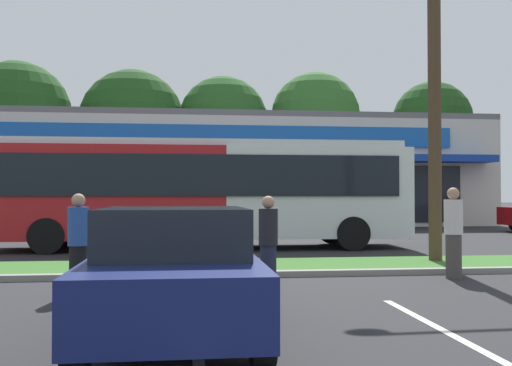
% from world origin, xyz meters
% --- Properties ---
extents(grass_median, '(56.00, 2.20, 0.12)m').
position_xyz_m(grass_median, '(0.00, 14.00, 0.06)').
color(grass_median, '#386B28').
rests_on(grass_median, ground_plane).
extents(curb_lip, '(56.00, 0.24, 0.12)m').
position_xyz_m(curb_lip, '(0.00, 12.78, 0.06)').
color(curb_lip, gray).
rests_on(curb_lip, ground_plane).
extents(parking_stripe_1, '(0.12, 4.80, 0.01)m').
position_xyz_m(parking_stripe_1, '(0.82, 7.55, 0.00)').
color(parking_stripe_1, silver).
rests_on(parking_stripe_1, ground_plane).
extents(storefront_building, '(28.40, 14.37, 5.87)m').
position_xyz_m(storefront_building, '(-0.11, 36.51, 2.94)').
color(storefront_building, beige).
rests_on(storefront_building, ground_plane).
extents(tree_left, '(7.39, 7.39, 10.91)m').
position_xyz_m(tree_left, '(-13.91, 43.49, 7.20)').
color(tree_left, '#473323').
rests_on(tree_left, ground_plane).
extents(tree_mid_left, '(7.78, 7.78, 10.97)m').
position_xyz_m(tree_mid_left, '(-6.25, 45.68, 7.07)').
color(tree_mid_left, '#473323').
rests_on(tree_mid_left, ground_plane).
extents(tree_mid, '(6.84, 6.84, 10.70)m').
position_xyz_m(tree_mid, '(0.55, 46.06, 7.27)').
color(tree_mid, '#473323').
rests_on(tree_mid, ground_plane).
extents(tree_mid_right, '(6.94, 6.94, 11.18)m').
position_xyz_m(tree_mid_right, '(7.77, 46.03, 7.69)').
color(tree_mid_right, '#473323').
rests_on(tree_mid_right, ground_plane).
extents(tree_right, '(5.94, 5.94, 10.21)m').
position_xyz_m(tree_right, '(16.27, 43.66, 7.22)').
color(tree_right, '#473323').
rests_on(tree_right, ground_plane).
extents(utility_pole, '(3.03, 2.40, 10.06)m').
position_xyz_m(utility_pole, '(3.34, 14.19, 5.38)').
color(utility_pole, '#4C3826').
rests_on(utility_pole, ground_plane).
extents(city_bus, '(12.44, 2.69, 3.25)m').
position_xyz_m(city_bus, '(-1.73, 19.09, 1.77)').
color(city_bus, '#AD191E').
rests_on(city_bus, ground_plane).
extents(car_0, '(1.92, 4.30, 1.49)m').
position_xyz_m(car_0, '(-2.39, 8.01, 0.76)').
color(car_0, navy).
rests_on(car_0, ground_plane).
extents(car_1, '(4.25, 2.00, 1.53)m').
position_xyz_m(car_1, '(-1.17, 25.57, 0.78)').
color(car_1, black).
rests_on(car_1, ground_plane).
extents(pedestrian_near_bench, '(0.36, 0.36, 1.78)m').
position_xyz_m(pedestrian_near_bench, '(2.94, 12.13, 0.89)').
color(pedestrian_near_bench, '#47423D').
rests_on(pedestrian_near_bench, ground_plane).
extents(pedestrian_by_pole, '(0.33, 0.33, 1.62)m').
position_xyz_m(pedestrian_by_pole, '(-0.87, 11.03, 0.81)').
color(pedestrian_by_pole, '#1E2338').
rests_on(pedestrian_by_pole, ground_plane).
extents(pedestrian_mid, '(0.33, 0.33, 1.65)m').
position_xyz_m(pedestrian_mid, '(-4.01, 11.10, 0.83)').
color(pedestrian_mid, black).
rests_on(pedestrian_mid, ground_plane).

